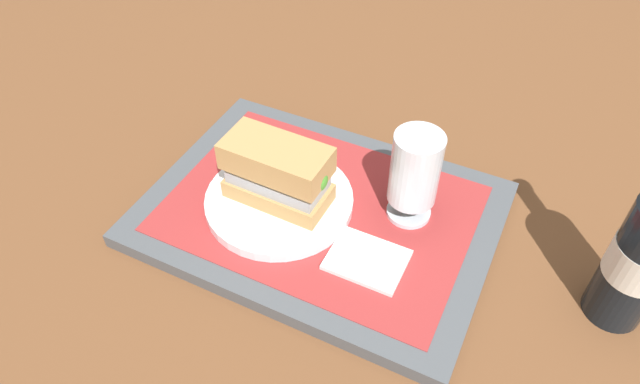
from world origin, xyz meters
The scene contains 7 objects.
ground_plane centered at (0.00, 0.00, 0.00)m, with size 3.00×3.00×0.00m, color brown.
tray centered at (0.00, 0.00, 0.01)m, with size 0.44×0.32×0.02m, color #4C5156.
placemat centered at (0.00, 0.00, 0.02)m, with size 0.38×0.27×0.00m, color #9E2D2D.
plate centered at (-0.05, -0.02, 0.03)m, with size 0.19×0.19×0.01m, color white.
sandwich centered at (-0.05, -0.02, 0.08)m, with size 0.13×0.07×0.08m.
beer_glass centered at (0.11, 0.04, 0.09)m, with size 0.06×0.06×0.12m.
napkin_folded centered at (0.09, -0.05, 0.02)m, with size 0.09×0.07×0.01m, color white.
Camera 1 is at (0.22, -0.45, 0.56)m, focal length 32.18 mm.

